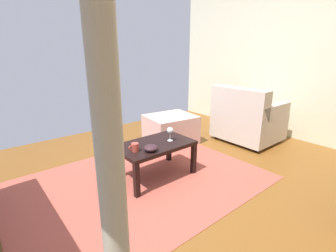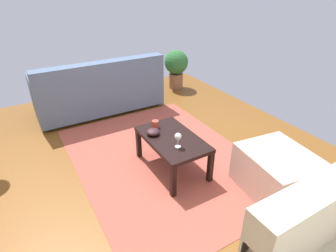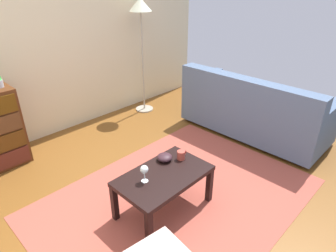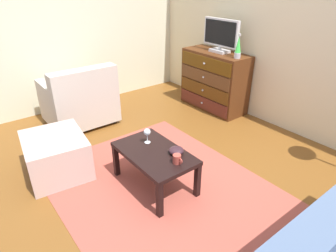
{
  "view_description": "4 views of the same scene",
  "coord_description": "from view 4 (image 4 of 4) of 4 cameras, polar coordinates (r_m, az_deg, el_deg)",
  "views": [
    {
      "loc": [
        1.48,
        1.81,
        1.38
      ],
      "look_at": [
        -0.12,
        -0.12,
        0.6
      ],
      "focal_mm": 26.08,
      "sensor_mm": 36.0,
      "label": 1
    },
    {
      "loc": [
        -2.12,
        1.09,
        1.9
      ],
      "look_at": [
        0.07,
        -0.2,
        0.51
      ],
      "focal_mm": 29.23,
      "sensor_mm": 36.0,
      "label": 2
    },
    {
      "loc": [
        -1.47,
        -1.69,
        1.95
      ],
      "look_at": [
        0.22,
        -0.04,
        0.73
      ],
      "focal_mm": 31.22,
      "sensor_mm": 36.0,
      "label": 3
    },
    {
      "loc": [
        1.98,
        -1.57,
        1.92
      ],
      "look_at": [
        -0.14,
        0.07,
        0.53
      ],
      "focal_mm": 31.23,
      "sensor_mm": 36.0,
      "label": 4
    }
  ],
  "objects": [
    {
      "name": "ground_plane",
      "position": [
        3.19,
        0.56,
        -10.21
      ],
      "size": [
        5.58,
        4.48,
        0.05
      ],
      "primitive_type": "cube",
      "color": "brown"
    },
    {
      "name": "wall_accent_rear",
      "position": [
        4.13,
        24.03,
        16.8
      ],
      "size": [
        5.58,
        0.12,
        2.64
      ],
      "primitive_type": "cube",
      "color": "beige",
      "rests_on": "ground_plane"
    },
    {
      "name": "wall_plain_left",
      "position": [
        4.83,
        -19.59,
        18.79
      ],
      "size": [
        0.12,
        4.48,
        2.64
      ],
      "primitive_type": "cube",
      "color": "beige",
      "rests_on": "ground_plane"
    },
    {
      "name": "area_rug",
      "position": [
        2.96,
        -0.08,
        -13.09
      ],
      "size": [
        2.6,
        1.9,
        0.01
      ],
      "primitive_type": "cube",
      "color": "#A54A3C",
      "rests_on": "ground_plane"
    },
    {
      "name": "dresser",
      "position": [
        4.68,
        8.99,
        8.73
      ],
      "size": [
        1.07,
        0.49,
        0.9
      ],
      "color": "#502811",
      "rests_on": "ground_plane"
    },
    {
      "name": "tv",
      "position": [
        4.5,
        10.24,
        17.07
      ],
      "size": [
        0.63,
        0.18,
        0.48
      ],
      "color": "silver",
      "rests_on": "dresser"
    },
    {
      "name": "lava_lamp",
      "position": [
        4.22,
        13.53,
        14.66
      ],
      "size": [
        0.09,
        0.09,
        0.33
      ],
      "color": "#B7B7BC",
      "rests_on": "dresser"
    },
    {
      "name": "coffee_table",
      "position": [
        2.88,
        -2.69,
        -5.91
      ],
      "size": [
        0.84,
        0.51,
        0.4
      ],
      "color": "black",
      "rests_on": "ground_plane"
    },
    {
      "name": "wine_glass",
      "position": [
        2.94,
        -4.09,
        -1.27
      ],
      "size": [
        0.07,
        0.07,
        0.16
      ],
      "color": "silver",
      "rests_on": "coffee_table"
    },
    {
      "name": "mug",
      "position": [
        2.66,
        1.8,
        -6.46
      ],
      "size": [
        0.11,
        0.08,
        0.08
      ],
      "color": "#B04135",
      "rests_on": "coffee_table"
    },
    {
      "name": "bowl_decorative",
      "position": [
        2.8,
        1.65,
        -4.81
      ],
      "size": [
        0.15,
        0.15,
        0.07
      ],
      "primitive_type": "ellipsoid",
      "color": "#321C22",
      "rests_on": "coffee_table"
    },
    {
      "name": "armchair",
      "position": [
        4.29,
        -16.75,
        4.72
      ],
      "size": [
        0.8,
        0.89,
        0.86
      ],
      "color": "#332319",
      "rests_on": "ground_plane"
    },
    {
      "name": "ottoman",
      "position": [
        3.35,
        -20.96,
        -5.33
      ],
      "size": [
        0.77,
        0.69,
        0.43
      ],
      "primitive_type": "cube",
      "rotation": [
        0.0,
        0.0,
        -0.13
      ],
      "color": "#CAA99C",
      "rests_on": "ground_plane"
    }
  ]
}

